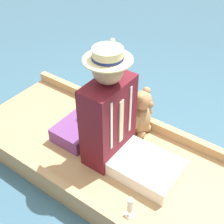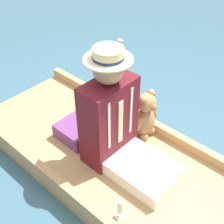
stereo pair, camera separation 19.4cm
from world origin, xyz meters
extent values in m
plane|color=#385B70|center=(0.00, 0.00, 0.00)|extent=(16.00, 16.00, 0.00)
cube|color=tan|center=(0.00, 0.00, 0.06)|extent=(1.01, 2.67, 0.12)
cube|color=tan|center=(-0.47, 0.00, 0.16)|extent=(0.06, 2.67, 0.08)
cube|color=tan|center=(0.47, 0.00, 0.16)|extent=(0.06, 2.67, 0.08)
cube|color=#6B3875|center=(-0.05, -0.45, 0.18)|extent=(0.43, 0.30, 0.12)
cube|color=white|center=(-0.01, 0.22, 0.17)|extent=(0.38, 0.48, 0.11)
cube|color=#5B141E|center=(-0.01, -0.13, 0.45)|extent=(0.42, 0.22, 0.66)
cube|color=beige|center=(-0.01, -0.02, 0.50)|extent=(0.04, 0.01, 0.37)
cube|color=white|center=(-0.12, -0.02, 0.53)|extent=(0.02, 0.01, 0.40)
cube|color=white|center=(0.10, -0.02, 0.53)|extent=(0.02, 0.01, 0.40)
sphere|color=tan|center=(-0.01, -0.13, 0.88)|extent=(0.21, 0.21, 0.21)
cylinder|color=beige|center=(-0.01, -0.13, 0.95)|extent=(0.32, 0.32, 0.01)
cylinder|color=beige|center=(-0.01, -0.13, 0.99)|extent=(0.20, 0.20, 0.07)
cylinder|color=navy|center=(-0.01, -0.13, 0.97)|extent=(0.20, 0.20, 0.02)
ellipsoid|color=#9E754C|center=(-0.37, -0.06, 0.25)|extent=(0.19, 0.15, 0.27)
sphere|color=#9E754C|center=(-0.37, -0.06, 0.45)|extent=(0.16, 0.16, 0.16)
sphere|color=olive|center=(-0.37, 0.01, 0.44)|extent=(0.06, 0.06, 0.06)
sphere|color=#9E754C|center=(-0.42, -0.06, 0.51)|extent=(0.07, 0.07, 0.07)
sphere|color=#9E754C|center=(-0.31, -0.06, 0.51)|extent=(0.07, 0.07, 0.07)
cylinder|color=#9E754C|center=(-0.47, -0.06, 0.30)|extent=(0.10, 0.07, 0.12)
cylinder|color=#9E754C|center=(-0.27, -0.06, 0.30)|extent=(0.10, 0.07, 0.12)
sphere|color=#9E754C|center=(-0.42, -0.02, 0.15)|extent=(0.08, 0.08, 0.08)
sphere|color=#9E754C|center=(-0.32, -0.02, 0.15)|extent=(0.08, 0.08, 0.08)
cylinder|color=silver|center=(0.36, 0.31, 0.12)|extent=(0.07, 0.07, 0.01)
cylinder|color=silver|center=(0.36, 0.31, 0.15)|extent=(0.01, 0.01, 0.05)
cylinder|color=silver|center=(0.36, 0.31, 0.23)|extent=(0.04, 0.04, 0.12)
cylinder|color=black|center=(-0.40, -0.26, 0.49)|extent=(0.02, 0.26, 0.74)
sphere|color=beige|center=(-0.40, -0.38, 0.85)|extent=(0.04, 0.04, 0.04)
camera|label=1|loc=(1.37, 0.90, 1.91)|focal=50.00mm
camera|label=2|loc=(1.25, 1.05, 1.91)|focal=50.00mm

